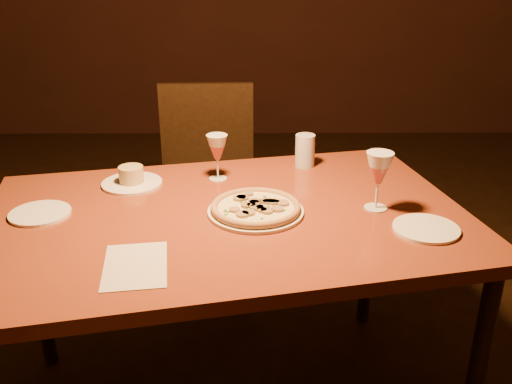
{
  "coord_description": "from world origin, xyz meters",
  "views": [
    {
      "loc": [
        0.27,
        -1.63,
        1.6
      ],
      "look_at": [
        0.28,
        0.07,
        0.87
      ],
      "focal_mm": 40.0,
      "sensor_mm": 36.0,
      "label": 1
    }
  ],
  "objects": [
    {
      "name": "dining_table",
      "position": [
        0.19,
        0.02,
        0.74
      ],
      "size": [
        1.69,
        1.27,
        0.81
      ],
      "rotation": [
        0.0,
        0.0,
        0.21
      ],
      "color": "maroon",
      "rests_on": "floor"
    },
    {
      "name": "chair_far",
      "position": [
        0.04,
        1.03,
        0.55
      ],
      "size": [
        0.49,
        0.49,
        0.98
      ],
      "rotation": [
        0.0,
        0.0,
        0.04
      ],
      "color": "black",
      "rests_on": "floor"
    },
    {
      "name": "pizza_plate",
      "position": [
        0.28,
        0.02,
        0.83
      ],
      "size": [
        0.31,
        0.31,
        0.03
      ],
      "color": "white",
      "rests_on": "dining_table"
    },
    {
      "name": "ramekin_saucer",
      "position": [
        -0.16,
        0.26,
        0.84
      ],
      "size": [
        0.21,
        0.21,
        0.07
      ],
      "color": "white",
      "rests_on": "dining_table"
    },
    {
      "name": "wine_glass_far",
      "position": [
        0.14,
        0.32,
        0.9
      ],
      "size": [
        0.08,
        0.08,
        0.17
      ],
      "primitive_type": null,
      "color": "#C35351",
      "rests_on": "dining_table"
    },
    {
      "name": "wine_glass_right",
      "position": [
        0.67,
        0.05,
        0.91
      ],
      "size": [
        0.09,
        0.09,
        0.19
      ],
      "primitive_type": null,
      "color": "#C35351",
      "rests_on": "dining_table"
    },
    {
      "name": "water_tumbler",
      "position": [
        0.47,
        0.45,
        0.88
      ],
      "size": [
        0.08,
        0.08,
        0.13
      ],
      "primitive_type": "cylinder",
      "color": "silver",
      "rests_on": "dining_table"
    },
    {
      "name": "side_plate_left",
      "position": [
        -0.41,
        0.01,
        0.82
      ],
      "size": [
        0.19,
        0.19,
        0.01
      ],
      "primitive_type": "cylinder",
      "color": "white",
      "rests_on": "dining_table"
    },
    {
      "name": "side_plate_near",
      "position": [
        0.79,
        -0.1,
        0.82
      ],
      "size": [
        0.2,
        0.2,
        0.01
      ],
      "primitive_type": "cylinder",
      "color": "white",
      "rests_on": "dining_table"
    },
    {
      "name": "menu_card",
      "position": [
        -0.05,
        -0.31,
        0.82
      ],
      "size": [
        0.2,
        0.27,
        0.0
      ],
      "primitive_type": "cube",
      "rotation": [
        0.0,
        0.0,
        0.14
      ],
      "color": "beige",
      "rests_on": "dining_table"
    }
  ]
}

